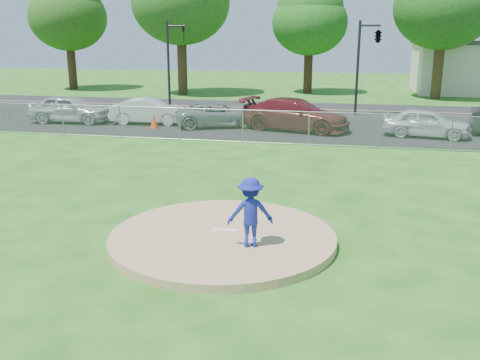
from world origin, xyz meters
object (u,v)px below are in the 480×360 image
object	(u,v)px
parked_car_silver	(70,109)
parked_car_pearl	(426,123)
traffic_signal_left	(172,57)
traffic_signal_center	(376,38)
parked_car_white	(149,111)
parked_car_darkred	(295,115)
parked_car_gray	(218,115)
traffic_cone	(154,121)
pitcher	(250,212)
tree_far_left	(67,7)
tree_center	(310,13)

from	to	relation	value
parked_car_silver	parked_car_pearl	distance (m)	18.97
traffic_signal_left	traffic_signal_center	distance (m)	12.79
parked_car_white	parked_car_darkred	xyz separation A→B (m)	(8.10, -0.37, 0.11)
parked_car_gray	parked_car_darkred	size ratio (longest dim) A/B	0.83
parked_car_white	parked_car_pearl	bearing A→B (deg)	-98.79
traffic_cone	pitcher	bearing A→B (deg)	-62.08
pitcher	parked_car_silver	xyz separation A→B (m)	(-13.40, 16.16, -0.21)
tree_far_left	traffic_signal_center	size ratio (longest dim) A/B	1.92
tree_center	tree_far_left	bearing A→B (deg)	-177.27
traffic_signal_center	parked_car_gray	bearing A→B (deg)	-143.47
traffic_signal_center	tree_center	bearing A→B (deg)	112.49
parked_car_silver	tree_far_left	bearing A→B (deg)	25.19
parked_car_gray	parked_car_darkred	xyz separation A→B (m)	(4.16, -0.28, 0.17)
traffic_signal_center	parked_car_darkred	size ratio (longest dim) A/B	1.00
traffic_signal_center	parked_car_pearl	distance (m)	8.24
parked_car_gray	parked_car_pearl	world-z (taller)	parked_car_pearl
tree_center	traffic_cone	size ratio (longest dim) A/B	12.34
tree_center	parked_car_pearl	xyz separation A→B (m)	(7.35, -18.85, -5.78)
pitcher	parked_car_white	size ratio (longest dim) A/B	0.37
tree_center	parked_car_white	bearing A→B (deg)	-111.60
tree_far_left	parked_car_pearl	xyz separation A→B (m)	(28.35, -17.85, -6.37)
tree_far_left	pitcher	xyz separation A→B (m)	(22.78, -33.57, -6.07)
tree_far_left	parked_car_white	xyz separation A→B (m)	(13.90, -16.94, -6.35)
parked_car_silver	parked_car_white	distance (m)	4.54
traffic_signal_center	parked_car_white	xyz separation A→B (m)	(-12.07, -5.94, -3.90)
parked_car_darkred	parked_car_pearl	xyz separation A→B (m)	(6.35, -0.54, -0.13)
pitcher	traffic_cone	distance (m)	17.35
tree_far_left	pitcher	bearing A→B (deg)	-55.84
parked_car_darkred	traffic_signal_center	bearing A→B (deg)	-18.03
tree_center	parked_car_pearl	world-z (taller)	tree_center
tree_far_left	traffic_signal_center	world-z (taller)	tree_far_left
pitcher	parked_car_darkred	distance (m)	16.29
tree_far_left	parked_car_darkred	world-z (taller)	tree_far_left
parked_car_darkred	parked_car_silver	bearing A→B (deg)	104.67
tree_center	parked_car_silver	bearing A→B (deg)	-122.26
traffic_cone	parked_car_pearl	size ratio (longest dim) A/B	0.20
tree_center	parked_car_white	size ratio (longest dim) A/B	2.32
tree_far_left	parked_car_pearl	distance (m)	34.10
parked_car_darkred	tree_center	bearing A→B (deg)	17.31
traffic_signal_left	pitcher	xyz separation A→B (m)	(9.55, -22.57, -2.37)
parked_car_white	traffic_signal_left	bearing A→B (deg)	1.18
pitcher	parked_car_pearl	size ratio (longest dim) A/B	0.39
tree_far_left	parked_car_gray	size ratio (longest dim) A/B	2.33
tree_far_left	tree_center	bearing A→B (deg)	2.73
tree_far_left	tree_center	distance (m)	21.03
traffic_cone	parked_car_gray	distance (m)	3.41
tree_center	parked_car_gray	bearing A→B (deg)	-99.95
tree_far_left	parked_car_gray	xyz separation A→B (m)	(17.84, -17.02, -6.41)
tree_far_left	traffic_cone	xyz separation A→B (m)	(14.66, -18.25, -6.65)
parked_car_pearl	tree_far_left	bearing A→B (deg)	67.08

